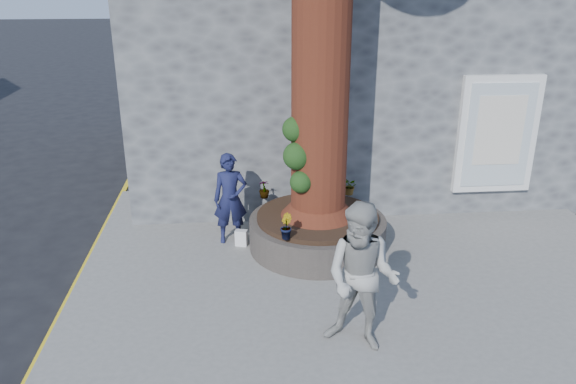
{
  "coord_description": "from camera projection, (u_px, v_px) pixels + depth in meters",
  "views": [
    {
      "loc": [
        -0.48,
        -6.54,
        4.46
      ],
      "look_at": [
        0.27,
        1.72,
        1.25
      ],
      "focal_mm": 35.0,
      "sensor_mm": 36.0,
      "label": 1
    }
  ],
  "objects": [
    {
      "name": "plant_b",
      "position": [
        286.0,
        226.0,
        8.48
      ],
      "size": [
        0.23,
        0.24,
        0.39
      ],
      "primitive_type": "imported",
      "rotation": [
        0.0,
        0.0,
        1.69
      ],
      "color": "gray",
      "rests_on": "planter"
    },
    {
      "name": "yellow_line",
      "position": [
        71.0,
        294.0,
        8.39
      ],
      "size": [
        0.1,
        30.0,
        0.01
      ],
      "primitive_type": "cube",
      "color": "yellow",
      "rests_on": "ground"
    },
    {
      "name": "ground",
      "position": [
        280.0,
        322.0,
        7.72
      ],
      "size": [
        120.0,
        120.0,
        0.0
      ],
      "primitive_type": "plane",
      "color": "black",
      "rests_on": "ground"
    },
    {
      "name": "man",
      "position": [
        230.0,
        199.0,
        9.54
      ],
      "size": [
        0.6,
        0.42,
        1.58
      ],
      "primitive_type": "imported",
      "rotation": [
        0.0,
        0.0,
        0.07
      ],
      "color": "#171B40",
      "rests_on": "pavement"
    },
    {
      "name": "woman",
      "position": [
        362.0,
        278.0,
        6.72
      ],
      "size": [
        1.15,
        1.07,
        1.9
      ],
      "primitive_type": "imported",
      "rotation": [
        0.0,
        0.0,
        -0.49
      ],
      "color": "#A2A29B",
      "rests_on": "pavement"
    },
    {
      "name": "plant_a",
      "position": [
        331.0,
        202.0,
        9.42
      ],
      "size": [
        0.23,
        0.22,
        0.36
      ],
      "primitive_type": "imported",
      "rotation": [
        0.0,
        0.0,
        0.73
      ],
      "color": "gray",
      "rests_on": "planter"
    },
    {
      "name": "planter",
      "position": [
        317.0,
        231.0,
        9.5
      ],
      "size": [
        2.3,
        2.3,
        0.6
      ],
      "color": "black",
      "rests_on": "pavement"
    },
    {
      "name": "plant_c",
      "position": [
        264.0,
        189.0,
        10.04
      ],
      "size": [
        0.2,
        0.2,
        0.33
      ],
      "primitive_type": "imported",
      "rotation": [
        0.0,
        0.0,
        3.23
      ],
      "color": "gray",
      "rests_on": "planter"
    },
    {
      "name": "pavement",
      "position": [
        370.0,
        277.0,
        8.76
      ],
      "size": [
        9.0,
        8.0,
        0.12
      ],
      "primitive_type": "cube",
      "color": "slate",
      "rests_on": "ground"
    },
    {
      "name": "plant_d",
      "position": [
        350.0,
        186.0,
        10.18
      ],
      "size": [
        0.34,
        0.36,
        0.33
      ],
      "primitive_type": "imported",
      "rotation": [
        0.0,
        0.0,
        5.01
      ],
      "color": "gray",
      "rests_on": "planter"
    },
    {
      "name": "stone_shop",
      "position": [
        359.0,
        33.0,
        13.48
      ],
      "size": [
        10.3,
        8.3,
        6.3
      ],
      "color": "#4C4E51",
      "rests_on": "ground"
    },
    {
      "name": "shopping_bag",
      "position": [
        241.0,
        238.0,
        9.6
      ],
      "size": [
        0.22,
        0.17,
        0.28
      ],
      "primitive_type": "cube",
      "rotation": [
        0.0,
        0.0,
        -0.27
      ],
      "color": "white",
      "rests_on": "pavement"
    }
  ]
}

